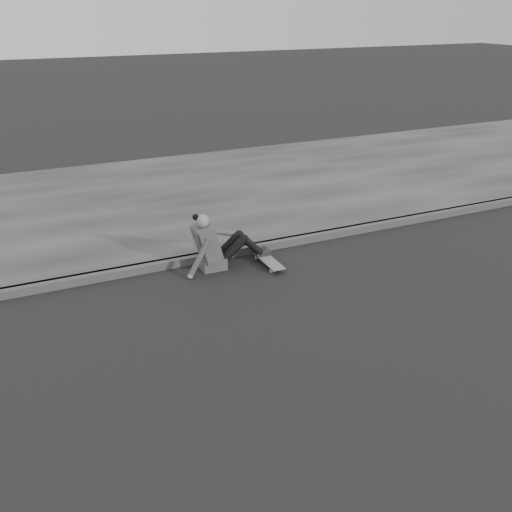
{
  "coord_description": "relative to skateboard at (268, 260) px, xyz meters",
  "views": [
    {
      "loc": [
        -5.34,
        -4.95,
        3.61
      ],
      "look_at": [
        -2.41,
        1.39,
        0.5
      ],
      "focal_mm": 40.0,
      "sensor_mm": 36.0,
      "label": 1
    }
  ],
  "objects": [
    {
      "name": "ground",
      "position": [
        1.91,
        -2.04,
        -0.07
      ],
      "size": [
        80.0,
        80.0,
        0.0
      ],
      "primitive_type": "plane",
      "color": "black",
      "rests_on": "ground"
    },
    {
      "name": "curb",
      "position": [
        1.91,
        0.54,
        -0.01
      ],
      "size": [
        24.0,
        0.16,
        0.12
      ],
      "primitive_type": "cube",
      "color": "#454545",
      "rests_on": "ground"
    },
    {
      "name": "sidewalk",
      "position": [
        1.91,
        3.56,
        -0.01
      ],
      "size": [
        24.0,
        6.0,
        0.12
      ],
      "primitive_type": "cube",
      "color": "#3C3C3C",
      "rests_on": "ground"
    },
    {
      "name": "skateboard",
      "position": [
        0.0,
        0.0,
        0.0
      ],
      "size": [
        0.2,
        0.78,
        0.09
      ],
      "color": "#A8A8A2",
      "rests_on": "ground"
    },
    {
      "name": "seated_woman",
      "position": [
        -0.73,
        0.25,
        0.29
      ],
      "size": [
        1.38,
        0.46,
        0.88
      ],
      "color": "#48484A",
      "rests_on": "ground"
    }
  ]
}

